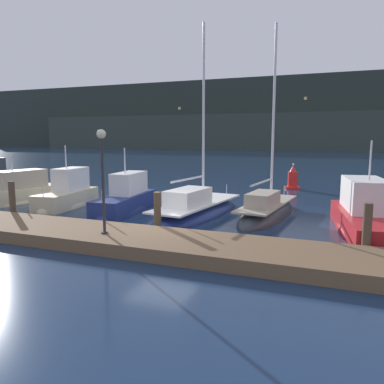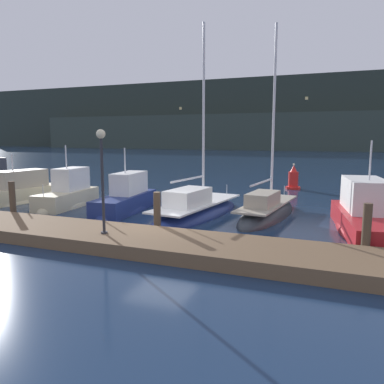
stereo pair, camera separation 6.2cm
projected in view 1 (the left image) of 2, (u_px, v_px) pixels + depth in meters
name	position (u px, v px, depth m)	size (l,w,h in m)	color
ground_plane	(161.00, 234.00, 14.98)	(400.00, 400.00, 0.00)	#192D4C
dock	(137.00, 240.00, 13.16)	(38.04, 2.80, 0.45)	brown
mooring_pile_1	(12.00, 201.00, 17.23)	(0.28, 0.28, 1.82)	#4C3D2D
mooring_pile_2	(157.00, 214.00, 14.59)	(0.28, 0.28, 1.72)	#4C3D2D
mooring_pile_3	(367.00, 230.00, 11.94)	(0.28, 0.28, 1.77)	#4C3D2D
motorboat_berth_2	(14.00, 197.00, 21.82)	(3.09, 6.65, 3.34)	beige
motorboat_berth_3	(68.00, 200.00, 20.69)	(2.11, 4.83, 4.04)	beige
motorboat_berth_4	(126.00, 205.00, 19.34)	(2.09, 5.56, 3.93)	navy
sailboat_berth_5	(196.00, 213.00, 18.25)	(3.19, 7.99, 9.74)	navy
sailboat_berth_6	(267.00, 214.00, 18.11)	(2.58, 7.03, 9.80)	#2D3338
motorboat_berth_7	(366.00, 223.00, 15.11)	(3.10, 7.09, 4.30)	red
channel_buoy	(293.00, 179.00, 27.65)	(1.08, 1.08, 1.89)	red
dock_lamppost	(102.00, 164.00, 12.89)	(0.32, 0.32, 3.64)	#2D2D33
hillside_backdrop	(308.00, 117.00, 109.05)	(240.00, 23.00, 20.68)	#28332D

